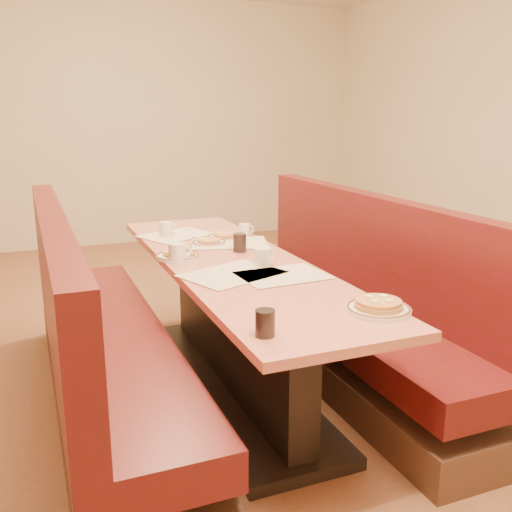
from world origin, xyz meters
name	(u,v)px	position (x,y,z in m)	size (l,w,h in m)	color
ground	(234,388)	(0.00, 0.00, 0.00)	(8.00, 8.00, 0.00)	#9E6647
room_envelope	(230,24)	(0.00, 0.00, 1.93)	(6.04, 8.04, 2.82)	beige
diner_table	(233,326)	(0.00, 0.00, 0.37)	(0.70, 2.50, 0.75)	black
booth_left	(97,348)	(-0.73, 0.00, 0.36)	(0.55, 2.50, 1.05)	#4C3326
booth_right	(348,311)	(0.73, 0.00, 0.36)	(0.55, 2.50, 1.05)	#4C3326
placemat_near_left	(232,274)	(-0.10, -0.26, 0.75)	(0.46, 0.34, 0.00)	beige
placemat_near_right	(283,275)	(0.12, -0.38, 0.75)	(0.41, 0.31, 0.00)	beige
placemat_far_left	(177,235)	(-0.12, 0.72, 0.75)	(0.43, 0.32, 0.00)	beige
placemat_far_right	(230,243)	(0.12, 0.39, 0.75)	(0.45, 0.33, 0.00)	beige
pancake_plate	(379,307)	(0.26, -0.98, 0.77)	(0.26, 0.26, 0.06)	white
eggs_plate	(177,255)	(-0.26, 0.16, 0.76)	(0.24, 0.24, 0.05)	white
extra_plate_mid	(224,236)	(0.13, 0.53, 0.76)	(0.21, 0.21, 0.04)	white
extra_plate_far	(209,242)	(0.00, 0.41, 0.76)	(0.20, 0.20, 0.04)	white
coffee_mug_a	(263,257)	(0.10, -0.18, 0.80)	(0.13, 0.09, 0.10)	white
coffee_mug_b	(178,252)	(-0.28, 0.08, 0.80)	(0.13, 0.09, 0.10)	white
coffee_mug_c	(245,230)	(0.28, 0.55, 0.79)	(0.10, 0.07, 0.08)	white
coffee_mug_d	(166,228)	(-0.18, 0.75, 0.80)	(0.12, 0.08, 0.09)	white
soda_tumbler_near	(265,323)	(-0.26, -1.05, 0.80)	(0.07, 0.07, 0.10)	black
soda_tumbler_mid	(240,243)	(0.10, 0.17, 0.80)	(0.07, 0.07, 0.10)	black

